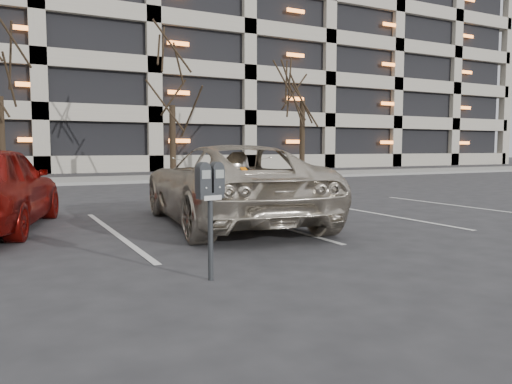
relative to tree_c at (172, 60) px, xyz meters
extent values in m
plane|color=#28282B|center=(-4.00, -16.00, -5.43)|extent=(140.00, 140.00, 0.00)
cube|color=gray|center=(-4.00, 0.00, -5.37)|extent=(80.00, 4.00, 0.12)
cube|color=silver|center=(-5.40, -13.70, -5.42)|extent=(0.10, 5.20, 0.00)
cube|color=silver|center=(-2.60, -13.70, -5.42)|extent=(0.10, 5.20, 0.00)
cube|color=silver|center=(0.20, -13.70, -5.42)|extent=(0.10, 5.20, 0.00)
cube|color=silver|center=(3.00, -13.70, -5.42)|extent=(0.10, 5.20, 0.00)
cube|color=black|center=(8.00, 18.00, 3.57)|extent=(49.92, 19.20, 18.00)
cylinder|color=black|center=(-7.00, 0.00, -3.70)|extent=(0.28, 0.28, 3.46)
cylinder|color=black|center=(0.00, 0.00, -3.74)|extent=(0.28, 0.28, 3.38)
cylinder|color=black|center=(7.00, 0.00, -3.48)|extent=(0.28, 0.28, 3.89)
cylinder|color=black|center=(-5.08, -17.23, -4.98)|extent=(0.06, 0.06, 0.90)
cube|color=black|center=(-5.08, -17.23, -4.51)|extent=(0.31, 0.16, 0.06)
cube|color=silver|center=(-5.07, -17.29, -4.53)|extent=(0.22, 0.05, 0.05)
cube|color=gray|center=(-5.15, -17.31, -4.28)|extent=(0.11, 0.03, 0.09)
cube|color=gray|center=(-4.99, -17.28, -4.28)|extent=(0.11, 0.03, 0.09)
imported|color=beige|center=(-3.21, -13.54, -4.68)|extent=(3.09, 5.60, 1.49)
cube|color=orange|center=(-3.56, -14.48, -3.94)|extent=(0.10, 0.20, 0.01)
camera|label=1|loc=(-7.06, -22.17, -4.01)|focal=35.00mm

